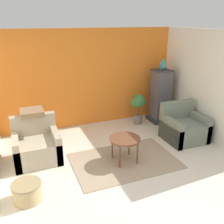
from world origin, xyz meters
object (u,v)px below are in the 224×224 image
(armchair_right, at_px, (183,128))
(parrot, at_px, (163,65))
(wicker_basket, at_px, (27,191))
(coffee_table, at_px, (125,141))
(potted_plant, at_px, (138,104))
(birdcage, at_px, (160,97))
(armchair_left, at_px, (37,146))

(armchair_right, distance_m, parrot, 1.72)
(wicker_basket, bearing_deg, coffee_table, 14.47)
(coffee_table, height_order, parrot, parrot)
(wicker_basket, bearing_deg, potted_plant, 34.86)
(wicker_basket, bearing_deg, parrot, 29.62)
(parrot, distance_m, potted_plant, 1.16)
(birdcage, xyz_separation_m, wicker_basket, (-3.58, -2.03, -0.51))
(armchair_left, distance_m, potted_plant, 2.81)
(armchair_right, bearing_deg, wicker_basket, -166.43)
(potted_plant, distance_m, wicker_basket, 3.60)
(coffee_table, distance_m, birdcage, 2.35)
(armchair_right, relative_size, birdcage, 0.62)
(armchair_left, xyz_separation_m, parrot, (3.30, 0.86, 1.23))
(armchair_left, height_order, wicker_basket, armchair_left)
(armchair_right, bearing_deg, coffee_table, -167.46)
(armchair_left, distance_m, birdcage, 3.43)
(birdcage, bearing_deg, wicker_basket, -150.41)
(parrot, bearing_deg, wicker_basket, -150.38)
(coffee_table, bearing_deg, potted_plant, 54.92)
(birdcage, bearing_deg, parrot, 90.00)
(potted_plant, bearing_deg, coffee_table, -125.08)
(armchair_left, xyz_separation_m, wicker_basket, (-0.28, -1.18, -0.12))
(birdcage, height_order, potted_plant, birdcage)
(coffee_table, height_order, birdcage, birdcage)
(armchair_right, bearing_deg, birdcage, 84.68)
(coffee_table, xyz_separation_m, armchair_left, (-1.56, 0.70, -0.16))
(armchair_right, height_order, wicker_basket, armchair_right)
(birdcage, height_order, parrot, parrot)
(coffee_table, height_order, wicker_basket, coffee_table)
(armchair_right, height_order, birdcage, birdcage)
(birdcage, relative_size, wicker_basket, 3.10)
(parrot, bearing_deg, coffee_table, -138.19)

